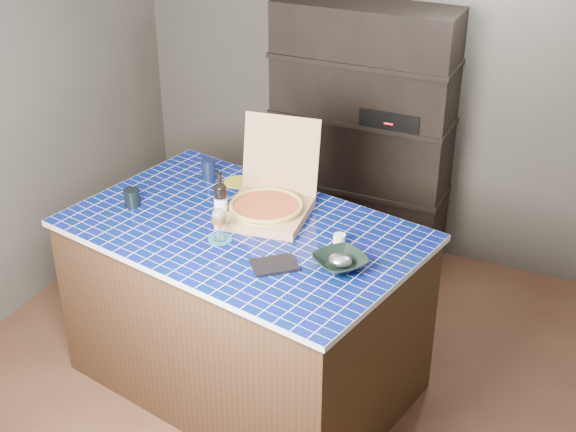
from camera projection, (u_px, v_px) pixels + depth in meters
The scene contains 14 objects.
room at pixel (261, 180), 4.08m from camera, with size 3.50×3.50×3.50m.
shelving_unit at pixel (362, 136), 5.46m from camera, with size 1.20×0.41×1.80m.
kitchen_island at pixel (245, 306), 4.40m from camera, with size 2.01×1.50×0.99m.
pizza_box at pixel (268, 204), 4.26m from camera, with size 0.49×0.57×0.47m.
mead_bottle at pixel (221, 201), 4.19m from camera, with size 0.07×0.07×0.27m.
teal_trivet at pixel (220, 239), 4.05m from camera, with size 0.12×0.12×0.01m, color #155B70.
wine_glass at pixel (219, 218), 3.99m from camera, with size 0.08×0.08×0.17m.
tumbler at pixel (132, 198), 4.36m from camera, with size 0.09×0.09×0.10m, color black.
dvd_case at pixel (274, 265), 3.83m from camera, with size 0.15×0.21×0.02m, color black.
bowl at pixel (340, 262), 3.81m from camera, with size 0.24×0.24×0.06m, color black.
foil_contents at pixel (340, 260), 3.81m from camera, with size 0.12×0.10×0.05m, color #A3A3AE.
white_jar at pixel (339, 239), 4.00m from camera, with size 0.06×0.06×0.05m, color white.
navy_cup at pixel (209, 169), 4.64m from camera, with size 0.08×0.08×0.12m, color black.
green_trivet at pixel (239, 182), 4.63m from camera, with size 0.17×0.17×0.01m, color olive.
Camera 1 is at (1.65, -3.28, 3.04)m, focal length 50.00 mm.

